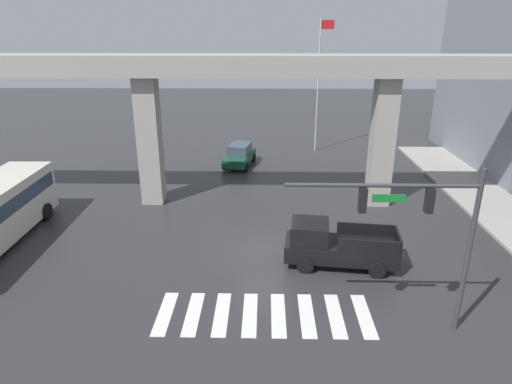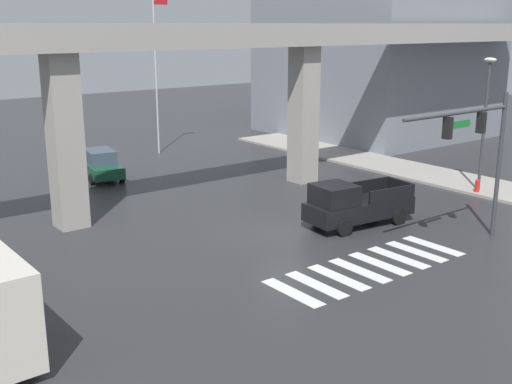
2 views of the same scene
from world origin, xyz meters
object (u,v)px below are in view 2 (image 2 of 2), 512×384
fire_hydrant (477,187)px  pickup_truck (354,205)px  street_lamp_near_corner (486,109)px  flagpole (157,63)px  sedan_dark_green (101,164)px  traffic_signal_mast (478,140)px

fire_hydrant → pickup_truck: bearing=178.5°
pickup_truck → street_lamp_near_corner: street_lamp_near_corner is taller
fire_hydrant → flagpole: (-7.94, 20.44, 5.90)m
pickup_truck → fire_hydrant: 9.26m
street_lamp_near_corner → fire_hydrant: (-0.40, -0.17, -4.13)m
flagpole → street_lamp_near_corner: bearing=-67.6°
sedan_dark_green → flagpole: size_ratio=0.41×
sedan_dark_green → traffic_signal_mast: traffic_signal_mast is taller
pickup_truck → flagpole: (1.30, 20.19, 5.34)m
pickup_truck → sedan_dark_green: bearing=108.6°
traffic_signal_mast → flagpole: bearing=91.9°
pickup_truck → traffic_signal_mast: bearing=-65.4°
pickup_truck → street_lamp_near_corner: (9.64, -0.07, 3.57)m
sedan_dark_green → fire_hydrant: 21.46m
street_lamp_near_corner → flagpole: size_ratio=0.66×
pickup_truck → traffic_signal_mast: size_ratio=0.81×
street_lamp_near_corner → sedan_dark_green: bearing=133.6°
pickup_truck → traffic_signal_mast: traffic_signal_mast is taller
sedan_dark_green → fire_hydrant: sedan_dark_green is taller
traffic_signal_mast → street_lamp_near_corner: bearing=31.2°
sedan_dark_green → street_lamp_near_corner: (14.88, -15.65, 3.70)m
street_lamp_near_corner → flagpole: (-8.34, 20.27, 1.77)m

